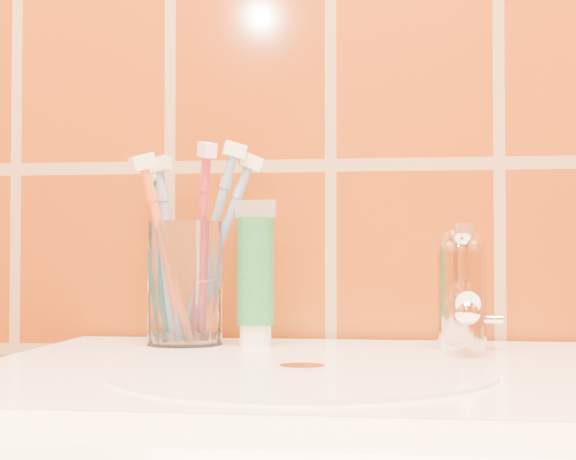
# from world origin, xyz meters

# --- Properties ---
(glass_tumbler) EXTENTS (0.09, 0.09, 0.13)m
(glass_tumbler) POSITION_xyz_m (-0.14, 1.11, 0.91)
(glass_tumbler) COLOR white
(glass_tumbler) RESTS_ON pedestal_sink
(toothpaste_tube) EXTENTS (0.04, 0.04, 0.15)m
(toothpaste_tube) POSITION_xyz_m (-0.07, 1.10, 0.92)
(toothpaste_tube) COLOR white
(toothpaste_tube) RESTS_ON pedestal_sink
(faucet) EXTENTS (0.05, 0.11, 0.12)m
(faucet) POSITION_xyz_m (0.14, 1.09, 0.91)
(faucet) COLOR white
(faucet) RESTS_ON pedestal_sink
(toothbrush_0) EXTENTS (0.12, 0.12, 0.21)m
(toothbrush_0) POSITION_xyz_m (-0.16, 1.09, 0.94)
(toothbrush_0) COLOR #DB5C26
(toothbrush_0) RESTS_ON glass_tumbler
(toothbrush_1) EXTENTS (0.11, 0.10, 0.22)m
(toothbrush_1) POSITION_xyz_m (-0.12, 1.13, 0.95)
(toothbrush_1) COLOR #6D8FC2
(toothbrush_1) RESTS_ON glass_tumbler
(toothbrush_2) EXTENTS (0.09, 0.10, 0.22)m
(toothbrush_2) POSITION_xyz_m (-0.12, 1.10, 0.95)
(toothbrush_2) COLOR #B2263A
(toothbrush_2) RESTS_ON glass_tumbler
(toothbrush_3) EXTENTS (0.07, 0.07, 0.20)m
(toothbrush_3) POSITION_xyz_m (-0.16, 1.11, 0.95)
(toothbrush_3) COLOR #7A9CD8
(toothbrush_3) RESTS_ON glass_tumbler
(toothbrush_4) EXTENTS (0.15, 0.13, 0.21)m
(toothbrush_4) POSITION_xyz_m (-0.11, 1.14, 0.95)
(toothbrush_4) COLOR #6C90C1
(toothbrush_4) RESTS_ON glass_tumbler
(toothbrush_5) EXTENTS (0.13, 0.17, 0.21)m
(toothbrush_5) POSITION_xyz_m (-0.17, 1.14, 0.94)
(toothbrush_5) COLOR #0C656C
(toothbrush_5) RESTS_ON glass_tumbler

